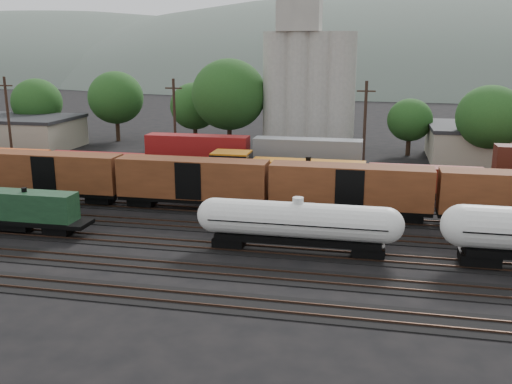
# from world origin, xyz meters

# --- Properties ---
(ground) EXTENTS (600.00, 600.00, 0.00)m
(ground) POSITION_xyz_m (0.00, 0.00, 0.00)
(ground) COLOR black
(tracks) EXTENTS (180.00, 33.20, 0.20)m
(tracks) POSITION_xyz_m (0.00, 0.00, 0.05)
(tracks) COLOR black
(tracks) RESTS_ON ground
(tank_car_a) EXTENTS (16.29, 2.92, 4.27)m
(tank_car_a) POSITION_xyz_m (7.71, -5.00, 2.55)
(tank_car_a) COLOR silver
(tank_car_a) RESTS_ON ground
(orange_locomotive) EXTENTS (19.40, 3.23, 4.85)m
(orange_locomotive) POSITION_xyz_m (3.39, 10.00, 2.75)
(orange_locomotive) COLOR black
(orange_locomotive) RESTS_ON ground
(boxcar_string) EXTENTS (138.20, 2.90, 4.20)m
(boxcar_string) POSITION_xyz_m (-4.14, 5.00, 3.12)
(boxcar_string) COLOR black
(boxcar_string) RESTS_ON ground
(container_wall) EXTENTS (181.61, 2.60, 5.80)m
(container_wall) POSITION_xyz_m (13.44, 15.00, 2.92)
(container_wall) COLOR black
(container_wall) RESTS_ON ground
(grain_silo) EXTENTS (13.40, 5.00, 29.00)m
(grain_silo) POSITION_xyz_m (3.28, 36.00, 11.26)
(grain_silo) COLOR #A5A297
(grain_silo) RESTS_ON ground
(industrial_sheds) EXTENTS (119.38, 17.26, 5.10)m
(industrial_sheds) POSITION_xyz_m (6.63, 35.25, 2.56)
(industrial_sheds) COLOR #9E937F
(industrial_sheds) RESTS_ON ground
(tree_band) EXTENTS (168.08, 22.21, 14.25)m
(tree_band) POSITION_xyz_m (4.66, 36.97, 7.69)
(tree_band) COLOR black
(tree_band) RESTS_ON ground
(utility_poles) EXTENTS (122.20, 0.36, 12.00)m
(utility_poles) POSITION_xyz_m (0.00, 22.00, 6.21)
(utility_poles) COLOR black
(utility_poles) RESTS_ON ground
(distant_hills) EXTENTS (860.00, 286.00, 130.00)m
(distant_hills) POSITION_xyz_m (23.92, 260.00, -20.56)
(distant_hills) COLOR #59665B
(distant_hills) RESTS_ON ground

